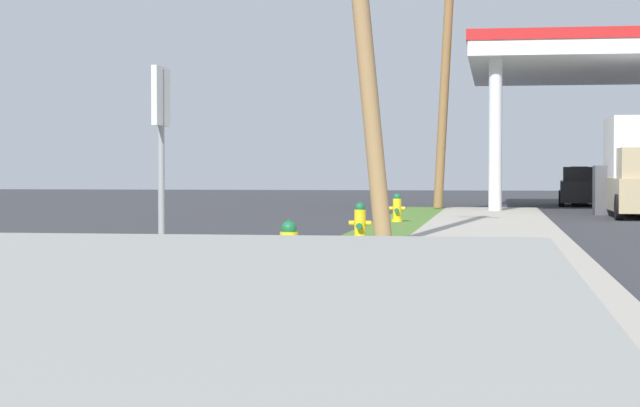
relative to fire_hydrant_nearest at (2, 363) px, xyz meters
The scene contains 7 objects.
fire_hydrant_nearest is the anchor object (origin of this frame).
fire_hydrant_second 7.91m from the fire_hydrant_nearest, 89.04° to the left, with size 0.42×0.38×0.74m.
fire_hydrant_third 15.72m from the fire_hydrant_nearest, 89.68° to the left, with size 0.42×0.37×0.74m.
fire_hydrant_fourth 24.02m from the fire_hydrant_nearest, 89.81° to the left, with size 0.42×0.37×0.74m.
utility_pole_background 35.09m from the fire_hydrant_nearest, 88.57° to the left, with size 1.24×1.27×10.08m.
street_sign_post 2.86m from the fire_hydrant_nearest, 87.50° to the left, with size 0.05×0.36×2.12m.
car_black_by_near_pump 42.62m from the fire_hydrant_nearest, 81.76° to the left, with size 2.14×4.59×1.57m.
Camera 1 is at (3.14, -1.77, 1.47)m, focal length 65.00 mm.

